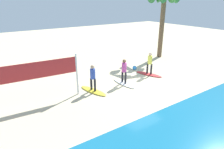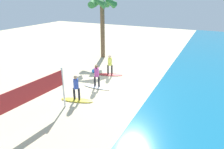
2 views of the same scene
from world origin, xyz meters
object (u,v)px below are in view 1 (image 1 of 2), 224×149
(surfer_white, at_px, (124,69))
(surfer_yellow, at_px, (93,76))
(surfer_red, at_px, (150,62))
(beach_ball, at_px, (135,68))
(surfboard_white, at_px, (124,83))
(surfboard_red, at_px, (149,74))
(palm_tree, at_px, (164,2))
(surfboard_yellow, at_px, (93,91))

(surfer_white, bearing_deg, surfer_yellow, -2.89)
(surfer_red, distance_m, beach_ball, 1.73)
(surfer_white, distance_m, surfer_yellow, 2.29)
(surfboard_white, distance_m, surfer_yellow, 2.50)
(surfboard_red, bearing_deg, surfer_yellow, -108.01)
(surfboard_red, distance_m, palm_tree, 7.43)
(palm_tree, bearing_deg, surfer_white, 25.81)
(surfer_yellow, bearing_deg, surfboard_red, -177.93)
(surfboard_yellow, distance_m, surfer_yellow, 0.99)
(surfboard_yellow, relative_size, palm_tree, 0.33)
(palm_tree, bearing_deg, surfboard_yellow, 19.42)
(surfer_yellow, relative_size, beach_ball, 4.93)
(surfboard_red, height_order, palm_tree, palm_tree)
(surfer_yellow, xyz_separation_m, beach_ball, (-4.74, -1.67, -0.87))
(surfboard_red, xyz_separation_m, surfer_red, (0.00, 0.00, 0.99))
(surfer_white, bearing_deg, surfboard_red, -173.63)
(beach_ball, bearing_deg, surfer_yellow, 19.37)
(surfboard_white, distance_m, beach_ball, 3.03)
(surfboard_yellow, xyz_separation_m, palm_tree, (-9.32, -3.29, 5.11))
(surfer_white, distance_m, palm_tree, 8.83)
(surfboard_red, relative_size, surfer_yellow, 1.28)
(surfboard_yellow, relative_size, surfer_yellow, 1.28)
(surfboard_red, distance_m, surfboard_white, 2.64)
(surfer_red, bearing_deg, palm_tree, -144.84)
(surfer_red, xyz_separation_m, surfer_white, (2.62, 0.29, 0.00))
(surfboard_yellow, height_order, beach_ball, beach_ball)
(surfboard_red, distance_m, beach_ball, 1.50)
(surfer_yellow, relative_size, palm_tree, 0.25)
(beach_ball, bearing_deg, surfboard_yellow, 19.37)
(surfboard_red, relative_size, surfboard_white, 1.00)
(surfer_white, height_order, beach_ball, surfer_white)
(surfer_white, bearing_deg, palm_tree, -154.19)
(surfer_red, height_order, palm_tree, palm_tree)
(surfer_red, bearing_deg, beach_ball, -83.46)
(beach_ball, bearing_deg, palm_tree, -160.53)
(surfboard_white, bearing_deg, beach_ball, 122.89)
(surfboard_white, height_order, surfer_yellow, surfer_yellow)
(surfboard_white, bearing_deg, surfer_red, 93.22)
(beach_ball, bearing_deg, surfboard_white, 36.04)
(beach_ball, bearing_deg, surfboard_red, 96.54)
(surfboard_yellow, height_order, palm_tree, palm_tree)
(surfer_yellow, bearing_deg, surfboard_white, 177.11)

